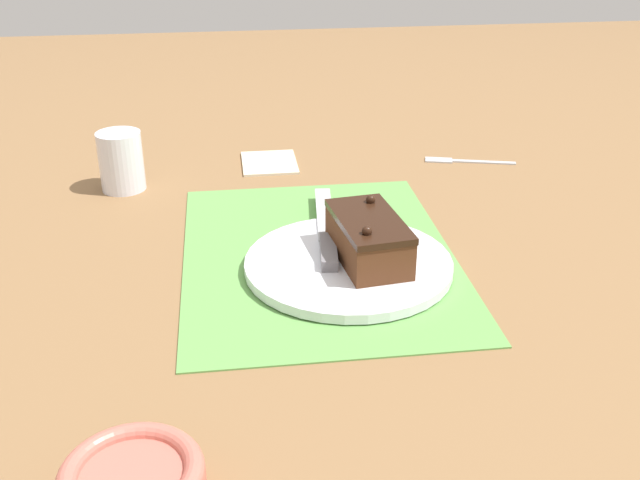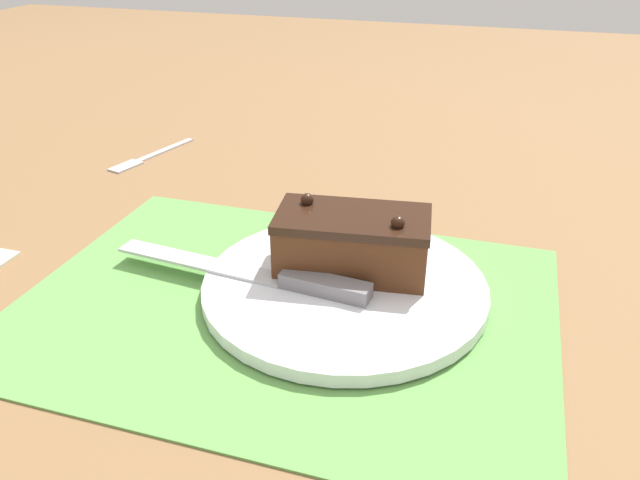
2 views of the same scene
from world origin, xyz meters
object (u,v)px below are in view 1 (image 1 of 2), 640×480
at_px(serving_knife, 327,238).
at_px(dessert_fork, 462,160).
at_px(cake_plate, 348,264).
at_px(chocolate_cake, 368,238).
at_px(drinking_glass, 121,161).

bearing_deg(serving_knife, dessert_fork, 53.46).
distance_m(cake_plate, dessert_fork, 0.43).
bearing_deg(dessert_fork, chocolate_cake, 161.79).
bearing_deg(drinking_glass, serving_knife, 47.80).
bearing_deg(drinking_glass, cake_plate, 44.18).
height_order(cake_plate, dessert_fork, cake_plate).
height_order(chocolate_cake, serving_knife, chocolate_cake).
bearing_deg(drinking_glass, dessert_fork, 94.78).
bearing_deg(chocolate_cake, cake_plate, -90.31).
relative_size(serving_knife, dessert_fork, 1.69).
xyz_separation_m(chocolate_cake, drinking_glass, (-0.31, -0.32, 0.00)).
height_order(chocolate_cake, dessert_fork, chocolate_cake).
distance_m(serving_knife, drinking_glass, 0.38).
relative_size(drinking_glass, dessert_fork, 0.60).
xyz_separation_m(cake_plate, serving_knife, (-0.05, -0.02, 0.01)).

